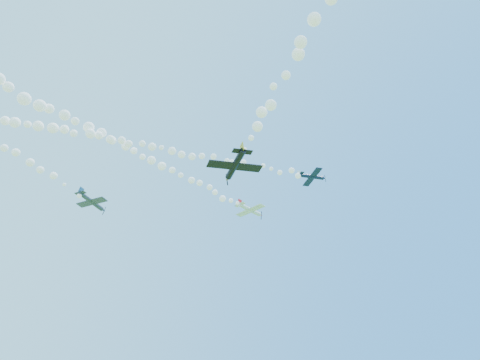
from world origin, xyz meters
TOP-DOWN VIEW (x-y plane):
  - plane_white at (16.01, 10.89)m, footprint 8.08×8.50m
  - smoke_trail_white at (-25.90, 7.82)m, footprint 79.01×8.53m
  - plane_navy at (16.02, -8.69)m, footprint 6.30×6.67m
  - smoke_trail_navy at (-16.71, 4.75)m, footprint 62.11×26.89m
  - plane_grey at (-20.38, 10.43)m, footprint 6.23×6.62m
  - plane_black at (-10.20, -16.27)m, footprint 7.81×7.41m

SIDE VIEW (x-z plane):
  - plane_black at x=-10.20m, z-range 35.51..37.69m
  - plane_grey at x=-20.38m, z-range 38.84..41.22m
  - smoke_trail_navy at x=-16.71m, z-range 50.11..52.67m
  - plane_navy at x=16.02m, z-range 50.75..52.46m
  - smoke_trail_white at x=-25.90m, z-range 51.20..54.53m
  - plane_white at x=16.01m, z-range 51.99..54.35m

